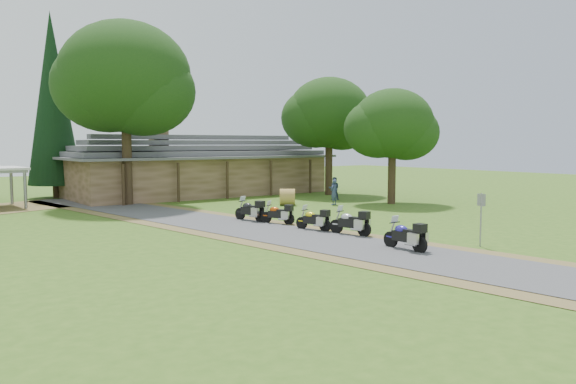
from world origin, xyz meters
TOP-DOWN VIEW (x-y plane):
  - ground at (0.00, 0.00)m, footprint 120.00×120.00m
  - driveway at (-0.50, 4.00)m, footprint 51.95×51.95m
  - lodge at (6.00, 24.00)m, footprint 21.40×9.40m
  - motorcycle_row_a at (1.18, -2.21)m, footprint 0.62×1.87m
  - motorcycle_row_b at (1.94, 1.73)m, footprint 1.07×1.99m
  - motorcycle_row_c at (1.47, 3.80)m, footprint 1.02×1.81m
  - motorcycle_row_d at (1.36, 6.59)m, footprint 1.24×1.78m
  - motorcycle_row_e at (0.79, 8.34)m, footprint 1.02×1.97m
  - person_a at (9.63, 11.57)m, footprint 0.69×0.60m
  - person_b at (11.90, 14.12)m, footprint 0.69×0.67m
  - hay_bale at (7.03, 13.33)m, footprint 1.48×1.50m
  - sign_post at (4.21, -3.52)m, footprint 0.39×0.07m
  - oak_lodge_left at (-1.53, 19.92)m, footprint 8.70×8.70m
  - oak_lodge_right at (14.33, 17.53)m, footprint 6.66×6.66m
  - oak_driveway at (13.41, 9.84)m, footprint 5.61×5.61m
  - cedar_near at (-4.15, 27.92)m, footprint 3.92×3.92m

SIDE VIEW (x-z plane):
  - ground at x=0.00m, z-range 0.00..0.00m
  - driveway at x=-0.50m, z-range 0.00..0.00m
  - hay_bale at x=7.03m, z-range 0.00..1.11m
  - motorcycle_row_d at x=1.36m, z-range 0.00..1.17m
  - motorcycle_row_c at x=1.47m, z-range 0.00..1.18m
  - motorcycle_row_a at x=1.18m, z-range 0.00..1.28m
  - motorcycle_row_e at x=0.79m, z-range 0.00..1.29m
  - motorcycle_row_b at x=1.94m, z-range 0.00..1.29m
  - person_b at x=11.90m, z-range 0.00..1.97m
  - person_a at x=9.63m, z-range 0.00..2.04m
  - sign_post at x=4.21m, z-range 0.00..2.17m
  - lodge at x=6.00m, z-range 0.00..4.90m
  - oak_driveway at x=13.41m, z-range 0.00..8.91m
  - oak_lodge_right at x=14.33m, z-range 0.00..10.67m
  - oak_lodge_left at x=-1.53m, z-range 0.00..13.83m
  - cedar_near at x=-4.15m, z-range 0.00..14.02m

